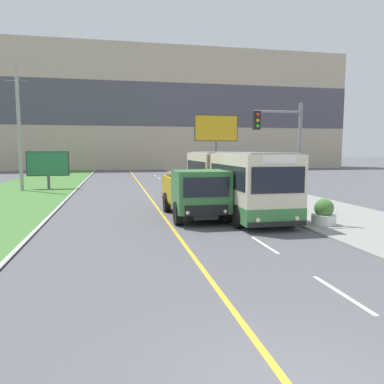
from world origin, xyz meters
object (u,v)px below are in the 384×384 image
Objects in this scene: planter_round_second at (283,202)px; traffic_light_mast at (285,147)px; dump_truck at (196,194)px; planter_round_third at (257,193)px; billboard_large at (216,131)px; billboard_small at (48,164)px; utility_pole_far at (19,129)px; city_bus at (231,180)px; planter_round_near at (324,213)px.

traffic_light_mast is at bearing -114.88° from planter_round_second.
dump_truck is 5.27m from planter_round_second.
billboard_large is at bearing 84.76° from planter_round_third.
billboard_large is (2.87, 22.20, 1.83)m from traffic_light_mast.
billboard_small is 18.45m from planter_round_third.
utility_pole_far reaches higher than billboard_small.
traffic_light_mast is at bearing -97.37° from billboard_large.
billboard_small is 3.35× the size of planter_round_second.
utility_pole_far is 1.45× the size of billboard_large.
billboard_small reaches higher than city_bus.
city_bus is 3.79m from planter_round_third.
billboard_small is at bearing 28.42° from utility_pole_far.
dump_truck is 6.21× the size of planter_round_second.
city_bus is at bearing -102.66° from billboard_large.
traffic_light_mast reaches higher than planter_round_second.
utility_pole_far is at bearing -151.58° from billboard_small.
planter_round_second is (2.54, -1.37, -1.10)m from city_bus.
billboard_large reaches higher than city_bus.
utility_pole_far is at bearing 148.06° from planter_round_third.
city_bus is 18.57m from billboard_large.
city_bus reaches higher than planter_round_third.
traffic_light_mast is (1.12, -4.44, 1.82)m from city_bus.
dump_truck is at bearing -134.70° from planter_round_third.
planter_round_near is (5.12, -2.69, -0.65)m from dump_truck.
planter_round_second is at bearing -90.80° from planter_round_third.
traffic_light_mast is 4.47m from planter_round_second.
city_bus reaches higher than planter_round_near.
billboard_large reaches higher than billboard_small.
dump_truck is 1.86× the size of billboard_small.
city_bus reaches higher than planter_round_second.
planter_round_third is (0.05, 3.94, 0.05)m from planter_round_second.
planter_round_second is at bearing -46.44° from billboard_small.
billboard_small is at bearing 130.75° from city_bus.
billboard_small is at bearing 142.16° from planter_round_third.
planter_round_third is at bearing -31.94° from utility_pole_far.
billboard_large is 2.00× the size of billboard_small.
utility_pole_far is (-13.84, 12.80, 3.42)m from city_bus.
traffic_light_mast is (14.95, -17.24, -1.60)m from utility_pole_far.
utility_pole_far is at bearing 139.12° from planter_round_second.
city_bus reaches higher than dump_truck.
traffic_light_mast reaches higher than billboard_small.
city_bus is 1.83× the size of billboard_large.
dump_truck reaches higher than planter_round_third.
billboard_small reaches higher than planter_round_near.
planter_round_second is at bearing -40.88° from utility_pole_far.
planter_round_second is (14.46, -15.21, -1.57)m from billboard_small.
planter_round_near is at bearing -30.55° from traffic_light_mast.
billboard_small is (-11.92, 13.84, 0.47)m from city_bus.
utility_pole_far is 22.13m from planter_round_second.
city_bus is 3.66m from dump_truck.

